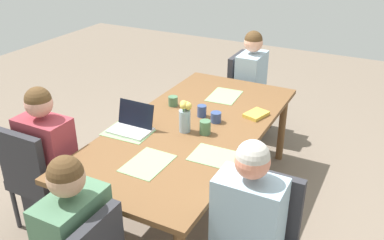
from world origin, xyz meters
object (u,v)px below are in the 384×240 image
at_px(dining_table, 192,133).
at_px(chair_head_right_left_mid, 246,90).
at_px(laptop_far_left_far, 132,125).
at_px(person_head_right_left_mid, 250,91).
at_px(flower_vase, 185,115).
at_px(coffee_mug_centre_left, 205,127).
at_px(chair_near_left_near, 260,237).
at_px(book_red_cover, 256,114).
at_px(person_far_left_far, 50,168).
at_px(person_near_left_near, 247,238).
at_px(chair_far_left_far, 38,174).
at_px(coffee_mug_centre_right, 216,117).
at_px(coffee_mug_near_left, 202,111).
at_px(coffee_mug_near_right, 173,101).

bearing_deg(dining_table, chair_head_right_left_mid, 3.74).
height_order(dining_table, laptop_far_left_far, laptop_far_left_far).
bearing_deg(person_head_right_left_mid, laptop_far_left_far, 168.41).
bearing_deg(flower_vase, coffee_mug_centre_left, -78.26).
relative_size(chair_near_left_near, coffee_mug_centre_left, 8.20).
distance_m(chair_head_right_left_mid, book_red_cover, 1.24).
bearing_deg(person_far_left_far, flower_vase, -52.61).
distance_m(person_near_left_near, person_head_right_left_mid, 2.37).
relative_size(chair_head_right_left_mid, book_red_cover, 4.50).
relative_size(person_near_left_near, person_head_right_left_mid, 1.00).
height_order(laptop_far_left_far, coffee_mug_centre_left, laptop_far_left_far).
xyz_separation_m(person_near_left_near, chair_far_left_far, (-0.04, 1.68, -0.03)).
distance_m(dining_table, coffee_mug_centre_right, 0.23).
height_order(laptop_far_left_far, coffee_mug_centre_right, laptop_far_left_far).
distance_m(person_head_right_left_mid, flower_vase, 1.60).
xyz_separation_m(chair_head_right_left_mid, coffee_mug_centre_right, (-1.36, -0.24, 0.30)).
height_order(coffee_mug_centre_right, book_red_cover, coffee_mug_centre_right).
distance_m(person_near_left_near, coffee_mug_centre_right, 1.16).
distance_m(person_far_left_far, coffee_mug_near_left, 1.29).
relative_size(person_near_left_near, coffee_mug_centre_left, 10.89).
bearing_deg(chair_far_left_far, book_red_cover, -46.60).
distance_m(laptop_far_left_far, book_red_cover, 1.04).
distance_m(chair_far_left_far, coffee_mug_near_right, 1.27).
distance_m(person_far_left_far, flower_vase, 1.11).
relative_size(person_head_right_left_mid, coffee_mug_near_left, 12.19).
bearing_deg(coffee_mug_near_left, flower_vase, -179.68).
relative_size(dining_table, coffee_mug_near_right, 26.62).
bearing_deg(chair_head_right_left_mid, coffee_mug_centre_right, -169.93).
bearing_deg(laptop_far_left_far, chair_far_left_far, 135.65).
xyz_separation_m(coffee_mug_near_left, coffee_mug_centre_right, (-0.04, -0.15, -0.01)).
distance_m(person_far_left_far, coffee_mug_near_right, 1.17).
bearing_deg(coffee_mug_near_right, coffee_mug_centre_right, -104.56).
height_order(dining_table, coffee_mug_centre_right, coffee_mug_centre_right).
height_order(dining_table, person_near_left_near, person_near_left_near).
relative_size(chair_near_left_near, person_head_right_left_mid, 0.75).
relative_size(chair_head_right_left_mid, person_far_left_far, 0.75).
bearing_deg(dining_table, flower_vase, 177.61).
bearing_deg(laptop_far_left_far, coffee_mug_centre_left, -68.21).
bearing_deg(chair_near_left_near, coffee_mug_near_left, 43.18).
distance_m(person_near_left_near, person_far_left_far, 1.62).
height_order(dining_table, book_red_cover, book_red_cover).
bearing_deg(book_red_cover, chair_far_left_far, 149.97).
bearing_deg(coffee_mug_near_right, chair_far_left_far, 152.38).
bearing_deg(book_red_cover, flower_vase, 158.53).
height_order(person_head_right_left_mid, person_far_left_far, same).
xyz_separation_m(person_near_left_near, laptop_far_left_far, (0.49, 1.16, 0.27)).
distance_m(dining_table, coffee_mug_near_right, 0.44).
height_order(person_near_left_near, coffee_mug_near_right, person_near_left_near).
height_order(chair_far_left_far, coffee_mug_centre_left, chair_far_left_far).
distance_m(coffee_mug_centre_right, book_red_cover, 0.36).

